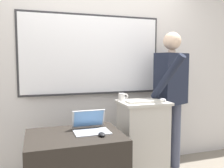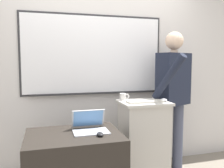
{
  "view_description": "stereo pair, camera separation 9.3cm",
  "coord_description": "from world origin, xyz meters",
  "px_view_note": "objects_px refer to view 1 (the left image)",
  "views": [
    {
      "loc": [
        -0.8,
        -1.9,
        1.4
      ],
      "look_at": [
        -0.03,
        0.45,
        1.18
      ],
      "focal_mm": 38.0,
      "sensor_mm": 36.0,
      "label": 1
    },
    {
      "loc": [
        -0.71,
        -1.93,
        1.4
      ],
      "look_at": [
        -0.03,
        0.45,
        1.18
      ],
      "focal_mm": 38.0,
      "sensor_mm": 36.0,
      "label": 2
    }
  ],
  "objects_px": {
    "coffee_mug": "(122,97)",
    "computer_mouse_by_keyboard": "(163,100)",
    "wireless_keyboard": "(144,101)",
    "laptop": "(90,125)",
    "person_presenter": "(171,90)",
    "lectern_podium": "(143,141)",
    "computer_mouse_by_laptop": "(102,134)"
  },
  "relations": [
    {
      "from": "laptop",
      "to": "computer_mouse_by_keyboard",
      "type": "relative_size",
      "value": 3.35
    },
    {
      "from": "computer_mouse_by_laptop",
      "to": "wireless_keyboard",
      "type": "bearing_deg",
      "value": 32.35
    },
    {
      "from": "computer_mouse_by_laptop",
      "to": "lectern_podium",
      "type": "bearing_deg",
      "value": 35.38
    },
    {
      "from": "computer_mouse_by_keyboard",
      "to": "wireless_keyboard",
      "type": "bearing_deg",
      "value": 178.71
    },
    {
      "from": "lectern_podium",
      "to": "coffee_mug",
      "type": "height_order",
      "value": "coffee_mug"
    },
    {
      "from": "person_presenter",
      "to": "computer_mouse_by_laptop",
      "type": "bearing_deg",
      "value": -173.44
    },
    {
      "from": "coffee_mug",
      "to": "computer_mouse_by_keyboard",
      "type": "bearing_deg",
      "value": -27.24
    },
    {
      "from": "person_presenter",
      "to": "computer_mouse_by_keyboard",
      "type": "bearing_deg",
      "value": -160.38
    },
    {
      "from": "lectern_podium",
      "to": "computer_mouse_by_laptop",
      "type": "relative_size",
      "value": 9.54
    },
    {
      "from": "coffee_mug",
      "to": "computer_mouse_by_laptop",
      "type": "bearing_deg",
      "value": -125.1
    },
    {
      "from": "person_presenter",
      "to": "laptop",
      "type": "relative_size",
      "value": 5.32
    },
    {
      "from": "computer_mouse_by_keyboard",
      "to": "coffee_mug",
      "type": "height_order",
      "value": "coffee_mug"
    },
    {
      "from": "wireless_keyboard",
      "to": "laptop",
      "type": "bearing_deg",
      "value": -165.49
    },
    {
      "from": "person_presenter",
      "to": "wireless_keyboard",
      "type": "xyz_separation_m",
      "value": [
        -0.49,
        -0.22,
        -0.08
      ]
    },
    {
      "from": "wireless_keyboard",
      "to": "computer_mouse_by_keyboard",
      "type": "xyz_separation_m",
      "value": [
        0.24,
        -0.01,
        0.01
      ]
    },
    {
      "from": "wireless_keyboard",
      "to": "computer_mouse_by_keyboard",
      "type": "distance_m",
      "value": 0.24
    },
    {
      "from": "person_presenter",
      "to": "computer_mouse_by_laptop",
      "type": "height_order",
      "value": "person_presenter"
    },
    {
      "from": "computer_mouse_by_laptop",
      "to": "computer_mouse_by_keyboard",
      "type": "xyz_separation_m",
      "value": [
        0.84,
        0.38,
        0.22
      ]
    },
    {
      "from": "laptop",
      "to": "wireless_keyboard",
      "type": "bearing_deg",
      "value": 14.51
    },
    {
      "from": "lectern_podium",
      "to": "wireless_keyboard",
      "type": "relative_size",
      "value": 2.33
    },
    {
      "from": "wireless_keyboard",
      "to": "computer_mouse_by_keyboard",
      "type": "height_order",
      "value": "computer_mouse_by_keyboard"
    },
    {
      "from": "wireless_keyboard",
      "to": "person_presenter",
      "type": "bearing_deg",
      "value": 24.6
    },
    {
      "from": "person_presenter",
      "to": "computer_mouse_by_keyboard",
      "type": "distance_m",
      "value": 0.35
    },
    {
      "from": "wireless_keyboard",
      "to": "coffee_mug",
      "type": "bearing_deg",
      "value": 131.32
    },
    {
      "from": "lectern_podium",
      "to": "computer_mouse_by_laptop",
      "type": "distance_m",
      "value": 0.8
    },
    {
      "from": "computer_mouse_by_keyboard",
      "to": "coffee_mug",
      "type": "relative_size",
      "value": 0.83
    },
    {
      "from": "person_presenter",
      "to": "laptop",
      "type": "xyz_separation_m",
      "value": [
        -1.15,
        -0.4,
        -0.25
      ]
    },
    {
      "from": "computer_mouse_by_laptop",
      "to": "person_presenter",
      "type": "bearing_deg",
      "value": 29.02
    },
    {
      "from": "coffee_mug",
      "to": "wireless_keyboard",
      "type": "bearing_deg",
      "value": -48.68
    },
    {
      "from": "laptop",
      "to": "computer_mouse_by_keyboard",
      "type": "xyz_separation_m",
      "value": [
        0.9,
        0.17,
        0.18
      ]
    },
    {
      "from": "computer_mouse_by_keyboard",
      "to": "person_presenter",
      "type": "bearing_deg",
      "value": 42.08
    },
    {
      "from": "person_presenter",
      "to": "lectern_podium",
      "type": "bearing_deg",
      "value": 177.01
    }
  ]
}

